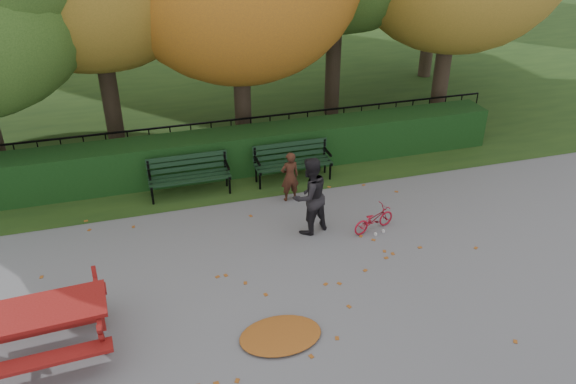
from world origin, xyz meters
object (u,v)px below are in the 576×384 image
object	(u,v)px
child	(290,177)
adult	(310,196)
picnic_table	(37,321)
bench_right	(292,159)
bench_left	(189,172)
bicycle	(374,219)

from	to	relation	value
child	adult	world-z (taller)	adult
picnic_table	child	world-z (taller)	child
bench_right	picnic_table	xyz separation A→B (m)	(-5.16, -4.33, 0.14)
picnic_table	adult	world-z (taller)	adult
picnic_table	adult	xyz separation A→B (m)	(4.84, 2.09, 0.15)
bench_left	child	world-z (taller)	child
picnic_table	child	size ratio (longest dim) A/B	1.80
bench_left	bicycle	size ratio (longest dim) A/B	1.86
child	adult	size ratio (longest dim) A/B	0.71
bench_right	bicycle	size ratio (longest dim) A/B	1.86
child	bicycle	xyz separation A→B (m)	(1.26, -1.66, -0.32)
bench_left	picnic_table	world-z (taller)	picnic_table
bench_right	adult	xyz separation A→B (m)	(-0.32, -2.25, 0.29)
picnic_table	adult	size ratio (longest dim) A/B	1.28
picnic_table	child	xyz separation A→B (m)	(4.83, 3.40, -0.08)
bench_right	child	bearing A→B (deg)	-109.85
bench_right	child	xyz separation A→B (m)	(-0.34, -0.93, 0.05)
picnic_table	bicycle	size ratio (longest dim) A/B	2.12
bench_right	bicycle	bearing A→B (deg)	-70.30
bench_right	adult	world-z (taller)	adult
picnic_table	bicycle	world-z (taller)	picnic_table
bench_right	child	distance (m)	0.99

